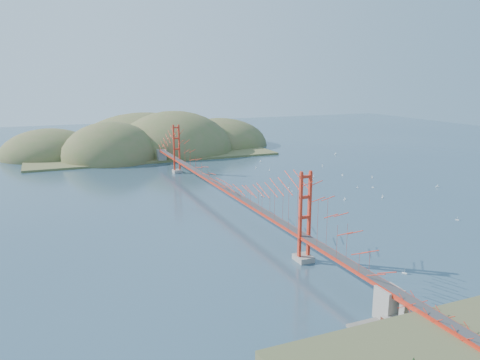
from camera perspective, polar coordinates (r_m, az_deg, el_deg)
name	(u,v)px	position (r m, az deg, el deg)	size (l,w,h in m)	color
ground	(221,203)	(86.83, -2.37, -2.82)	(320.00, 320.00, 0.00)	#2E495D
bridge	(220,166)	(85.39, -2.45, 1.75)	(2.20, 94.40, 12.00)	gray
approach_viaduct	(437,325)	(44.51, 22.86, -15.98)	(1.40, 12.00, 3.38)	red
promontory	(406,331)	(47.75, 19.57, -16.97)	(9.00, 6.00, 0.24)	#59544C
fort	(404,321)	(48.18, 19.40, -15.94)	(3.70, 2.30, 1.75)	maroon
far_headlands	(152,149)	(152.03, -10.71, 3.68)	(84.00, 58.00, 25.00)	brown
sailboat_17	(336,154)	(142.59, 11.57, 3.12)	(0.59, 0.48, 0.69)	white
sailboat_3	(256,168)	(119.08, 1.95, 1.51)	(0.53, 0.53, 0.56)	white
sailboat_1	(357,187)	(101.21, 14.13, -0.87)	(0.55, 0.55, 0.59)	white
sailboat_13	(382,197)	(94.36, 16.97, -2.01)	(0.70, 0.70, 0.73)	white
sailboat_6	(457,219)	(84.39, 24.97, -4.38)	(0.63, 0.63, 0.66)	white
sailboat_12	(261,161)	(127.95, 2.53, 2.28)	(0.51, 0.42, 0.59)	white
sailboat_10	(405,273)	(60.10, 19.42, -10.59)	(0.68, 0.68, 0.72)	white
sailboat_11	(437,186)	(107.39, 22.91, -0.72)	(0.70, 0.70, 0.74)	white
sailboat_5	(373,187)	(102.49, 15.91, -0.81)	(0.49, 0.51, 0.57)	white
sailboat_9	(372,177)	(111.72, 15.79, 0.30)	(0.71, 0.71, 0.74)	white
sailboat_14	(343,175)	(113.01, 12.40, 0.62)	(0.62, 0.66, 0.75)	white
sailboat_0	(289,187)	(98.69, 5.98, -0.89)	(0.47, 0.55, 0.63)	white
sailboat_15	(270,170)	(116.74, 3.62, 1.26)	(0.43, 0.51, 0.58)	white
sailboat_16	(292,191)	(95.66, 6.33, -1.34)	(0.53, 0.53, 0.56)	white
sailboat_8	(312,179)	(107.10, 8.79, 0.10)	(0.60, 0.60, 0.66)	white
sailboat_7	(313,177)	(109.67, 8.94, 0.40)	(0.62, 0.61, 0.69)	white
sailboat_2	(345,199)	(91.03, 12.66, -2.30)	(0.53, 0.49, 0.60)	white
sailboat_4	(322,166)	(123.25, 10.02, 1.71)	(0.63, 0.63, 0.66)	white
sailboat_extra_0	(262,195)	(91.92, 2.65, -1.84)	(0.64, 0.64, 0.68)	white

